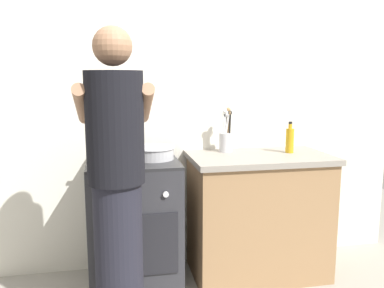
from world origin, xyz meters
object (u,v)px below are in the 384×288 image
stove_range (134,224)px  mixing_bowl (153,152)px  pot (111,151)px  utensil_crock (226,138)px  oil_bottle (290,140)px  person (117,189)px

stove_range → mixing_bowl: bearing=2.2°
stove_range → pot: pot is taller
stove_range → utensil_crock: size_ratio=2.73×
pot → utensil_crock: utensil_crock is taller
pot → oil_bottle: oil_bottle is taller
mixing_bowl → oil_bottle: size_ratio=1.27×
stove_range → person: 0.71m
stove_range → oil_bottle: (1.15, 0.04, 0.55)m
person → mixing_bowl: bearing=66.0°
stove_range → mixing_bowl: (0.14, 0.01, 0.50)m
mixing_bowl → person: (-0.25, -0.57, -0.09)m
utensil_crock → oil_bottle: bearing=-15.9°
stove_range → oil_bottle: size_ratio=3.91×
mixing_bowl → pot: bearing=170.5°
stove_range → utensil_crock: utensil_crock is taller
oil_bottle → person: (-1.26, -0.61, -0.14)m
stove_range → oil_bottle: oil_bottle is taller
pot → stove_range: bearing=-20.3°
utensil_crock → oil_bottle: utensil_crock is taller
person → stove_range: bearing=78.6°
pot → mixing_bowl: (0.28, -0.05, -0.01)m
utensil_crock → person: (-0.81, -0.74, -0.14)m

